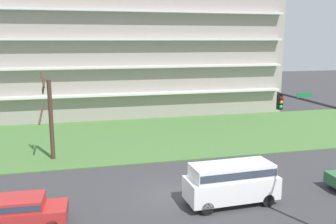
# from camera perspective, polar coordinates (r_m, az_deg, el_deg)

# --- Properties ---
(ground) EXTENTS (160.00, 160.00, 0.00)m
(ground) POSITION_cam_1_polar(r_m,az_deg,el_deg) (22.91, 0.58, -12.56)
(ground) COLOR #38383A
(grass_lawn_strip) EXTENTS (80.00, 16.00, 0.08)m
(grass_lawn_strip) POSITION_cam_1_polar(r_m,az_deg,el_deg) (35.92, -5.02, -3.79)
(grass_lawn_strip) COLOR #477238
(grass_lawn_strip) RESTS_ON ground
(apartment_building) EXTENTS (40.24, 14.40, 15.41)m
(apartment_building) POSITION_cam_1_polar(r_m,az_deg,el_deg) (49.37, -7.87, 9.15)
(apartment_building) COLOR #9E938C
(apartment_building) RESTS_ON ground
(tree_left) EXTENTS (1.07, 1.51, 6.91)m
(tree_left) POSITION_cam_1_polar(r_m,az_deg,el_deg) (29.74, -17.62, -0.76)
(tree_left) COLOR #423023
(tree_left) RESTS_ON ground
(van_white_near_left) EXTENTS (5.28, 2.22, 2.36)m
(van_white_near_left) POSITION_cam_1_polar(r_m,az_deg,el_deg) (21.54, 9.71, -10.29)
(van_white_near_left) COLOR white
(van_white_near_left) RESTS_ON ground
(sedan_red_center_left) EXTENTS (4.50, 2.06, 1.57)m
(sedan_red_center_left) POSITION_cam_1_polar(r_m,az_deg,el_deg) (20.33, -21.54, -13.85)
(sedan_red_center_left) COLOR #B22828
(sedan_red_center_left) RESTS_ON ground
(traffic_signal_mast) EXTENTS (0.90, 6.08, 6.46)m
(traffic_signal_mast) POSITION_cam_1_polar(r_m,az_deg,el_deg) (20.16, 21.79, -3.27)
(traffic_signal_mast) COLOR black
(traffic_signal_mast) RESTS_ON ground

